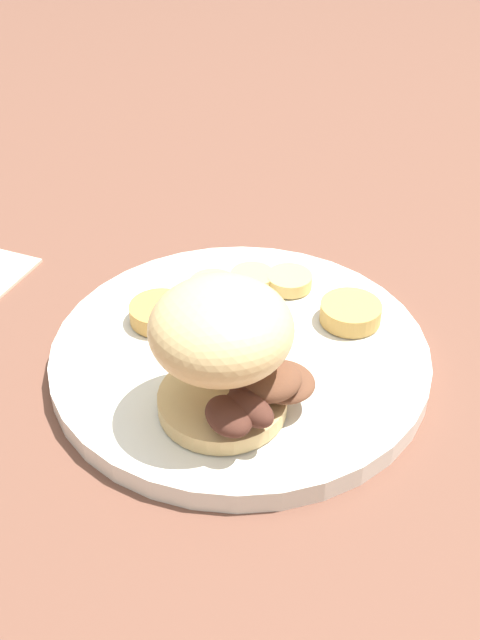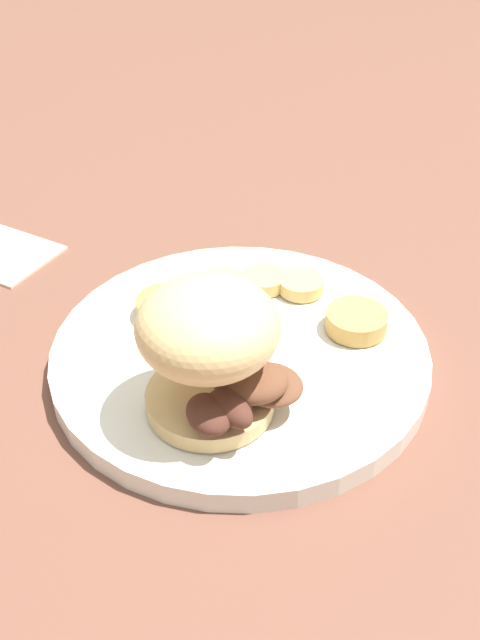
# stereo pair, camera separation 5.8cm
# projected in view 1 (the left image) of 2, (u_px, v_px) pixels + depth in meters

# --- Properties ---
(ground_plane) EXTENTS (4.00, 4.00, 0.00)m
(ground_plane) POSITION_uv_depth(u_px,v_px,m) (240.00, 364.00, 0.61)
(ground_plane) COLOR brown
(dinner_plate) EXTENTS (0.30, 0.30, 0.02)m
(dinner_plate) POSITION_uv_depth(u_px,v_px,m) (240.00, 353.00, 0.60)
(dinner_plate) COLOR white
(dinner_plate) RESTS_ON ground_plane
(sandwich) EXTENTS (0.12, 0.11, 0.10)m
(sandwich) POSITION_uv_depth(u_px,v_px,m) (228.00, 349.00, 0.50)
(sandwich) COLOR tan
(sandwich) RESTS_ON dinner_plate
(potato_round_0) EXTENTS (0.04, 0.04, 0.02)m
(potato_round_0) POSITION_uv_depth(u_px,v_px,m) (213.00, 289.00, 0.65)
(potato_round_0) COLOR #DBB766
(potato_round_0) RESTS_ON dinner_plate
(potato_round_1) EXTENTS (0.04, 0.04, 0.01)m
(potato_round_1) POSITION_uv_depth(u_px,v_px,m) (289.00, 281.00, 0.66)
(potato_round_1) COLOR #DBB766
(potato_round_1) RESTS_ON dinner_plate
(potato_round_2) EXTENTS (0.05, 0.05, 0.02)m
(potato_round_2) POSITION_uv_depth(u_px,v_px,m) (351.00, 312.00, 0.62)
(potato_round_2) COLOR tan
(potato_round_2) RESTS_ON dinner_plate
(potato_round_3) EXTENTS (0.04, 0.04, 0.01)m
(potato_round_3) POSITION_uv_depth(u_px,v_px,m) (252.00, 279.00, 0.66)
(potato_round_3) COLOR #DBB766
(potato_round_3) RESTS_ON dinner_plate
(potato_round_4) EXTENTS (0.05, 0.05, 0.01)m
(potato_round_4) POSITION_uv_depth(u_px,v_px,m) (160.00, 313.00, 0.62)
(potato_round_4) COLOR #BC8942
(potato_round_4) RESTS_ON dinner_plate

